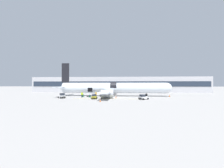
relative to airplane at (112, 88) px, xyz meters
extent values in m
plane|color=gray|center=(0.88, -6.59, -2.84)|extent=(500.00, 500.00, 0.00)
cube|color=yellow|center=(-1.21, -10.01, -2.83)|extent=(19.60, 0.31, 0.01)
cube|color=#B2B2B7|center=(0.88, 28.49, 1.21)|extent=(92.44, 11.10, 8.09)
cube|color=#232D3D|center=(0.88, 22.88, 1.61)|extent=(90.60, 0.16, 2.59)
cylinder|color=silver|center=(0.55, 0.00, 0.11)|extent=(37.08, 3.67, 3.67)
sphere|color=silver|center=(19.09, 0.00, 0.11)|extent=(3.48, 3.48, 3.48)
cone|color=silver|center=(-17.99, 0.00, 0.11)|extent=(4.22, 3.37, 3.37)
cylinder|color=black|center=(0.55, -0.03, 0.44)|extent=(2.22, 3.68, 3.68)
cube|color=black|center=(-17.30, 0.00, 5.55)|extent=(2.75, 0.28, 7.22)
cube|color=silver|center=(-17.29, -4.48, 0.48)|extent=(1.17, 8.96, 0.20)
cube|color=silver|center=(-17.29, 4.48, 0.48)|extent=(1.17, 8.96, 0.20)
cube|color=silver|center=(-0.93, -8.55, -0.90)|extent=(2.80, 16.00, 0.40)
cube|color=silver|center=(-0.93, 8.55, -0.90)|extent=(2.80, 16.00, 0.40)
cylinder|color=#B2B7BF|center=(-0.73, -8.55, -1.56)|extent=(3.74, 2.50, 2.50)
cylinder|color=#B2B7BF|center=(-0.73, 8.56, -1.56)|extent=(3.74, 2.50, 2.50)
cube|color=black|center=(-7.61, -1.81, -0.53)|extent=(1.70, 0.12, 1.40)
cylinder|color=#56565B|center=(12.04, 0.00, -1.59)|extent=(0.22, 0.22, 1.56)
sphere|color=black|center=(12.04, 0.00, -2.37)|extent=(0.94, 0.94, 0.94)
cylinder|color=#56565B|center=(-3.16, -2.53, -1.59)|extent=(0.22, 0.22, 1.56)
sphere|color=black|center=(-3.16, -2.53, -2.37)|extent=(0.94, 0.94, 0.94)
cylinder|color=#56565B|center=(-3.16, 2.54, -1.59)|extent=(0.22, 0.22, 1.56)
sphere|color=black|center=(-3.16, 2.54, -2.37)|extent=(0.94, 0.94, 0.94)
cube|color=white|center=(-14.55, -9.61, -2.29)|extent=(2.72, 2.67, 0.63)
cube|color=#232833|center=(-14.23, -9.91, -1.62)|extent=(1.59, 1.59, 0.71)
cube|color=black|center=(-13.61, -10.50, -2.41)|extent=(0.91, 0.95, 0.31)
sphere|color=black|center=(-14.36, -10.65, -2.56)|extent=(0.56, 0.56, 0.56)
sphere|color=black|center=(-13.50, -9.73, -2.56)|extent=(0.56, 0.56, 0.56)
sphere|color=black|center=(-15.59, -9.49, -2.56)|extent=(0.56, 0.56, 0.56)
sphere|color=black|center=(-14.73, -8.57, -2.56)|extent=(0.56, 0.56, 0.56)
cube|color=yellow|center=(-4.17, -11.15, -2.33)|extent=(1.45, 2.30, 0.54)
cube|color=#232833|center=(-4.14, -11.54, -1.74)|extent=(1.16, 1.08, 0.64)
cube|color=black|center=(-4.07, -12.30, -2.44)|extent=(1.16, 0.21, 0.27)
sphere|color=black|center=(-4.71, -11.95, -2.56)|extent=(0.56, 0.56, 0.56)
sphere|color=black|center=(-3.50, -11.85, -2.56)|extent=(0.56, 0.56, 0.56)
sphere|color=black|center=(-4.83, -10.45, -2.56)|extent=(0.56, 0.56, 0.56)
sphere|color=black|center=(-3.62, -10.35, -2.56)|extent=(0.56, 0.56, 0.56)
cube|color=white|center=(9.80, -11.31, -2.32)|extent=(2.92, 2.61, 0.55)
cube|color=#232833|center=(9.43, -11.55, -1.73)|extent=(1.64, 1.66, 0.65)
cube|color=black|center=(8.70, -12.03, -2.43)|extent=(0.82, 1.17, 0.28)
sphere|color=black|center=(8.70, -11.20, -2.56)|extent=(0.56, 0.56, 0.56)
sphere|color=black|center=(9.46, -12.36, -2.56)|extent=(0.56, 0.56, 0.56)
sphere|color=black|center=(10.14, -10.25, -2.56)|extent=(0.56, 0.56, 0.56)
sphere|color=black|center=(10.90, -11.42, -2.56)|extent=(0.56, 0.56, 0.56)
cube|color=silver|center=(-6.95, -3.48, -2.23)|extent=(3.03, 1.67, 0.05)
cube|color=silver|center=(-5.53, -3.61, -1.94)|extent=(0.20, 1.39, 0.53)
cube|color=silver|center=(-7.01, -4.14, -1.94)|extent=(2.84, 0.34, 0.53)
cube|color=silver|center=(-6.88, -2.81, -1.94)|extent=(2.84, 0.34, 0.53)
cube|color=#333338|center=(-5.05, -3.66, -2.49)|extent=(0.90, 0.17, 0.06)
sphere|color=black|center=(-6.00, -4.27, -2.64)|extent=(0.40, 0.40, 0.40)
sphere|color=black|center=(-5.87, -2.88, -2.64)|extent=(0.40, 0.40, 0.40)
sphere|color=black|center=(-8.03, -4.07, -2.64)|extent=(0.40, 0.40, 0.40)
sphere|color=black|center=(-7.89, -2.68, -2.64)|extent=(0.40, 0.40, 0.40)
cube|color=#721951|center=(-6.70, -3.65, -2.05)|extent=(0.37, 0.24, 0.30)
cube|color=#1E2347|center=(-7.81, -3.51, -2.03)|extent=(0.55, 0.31, 0.35)
cylinder|color=black|center=(-9.18, -6.40, -2.39)|extent=(0.44, 0.44, 0.89)
cylinder|color=#B7E019|center=(-9.18, -6.40, -1.60)|extent=(0.57, 0.57, 0.70)
sphere|color=#9E7556|center=(-9.18, -6.40, -1.13)|extent=(0.25, 0.25, 0.25)
cylinder|color=#B7E019|center=(-9.39, -6.53, -1.68)|extent=(0.18, 0.18, 0.64)
cylinder|color=#B7E019|center=(-8.96, -6.28, -1.68)|extent=(0.18, 0.18, 0.64)
cylinder|color=black|center=(-3.73, -3.51, -2.41)|extent=(0.40, 0.40, 0.85)
cylinder|color=#CCE523|center=(-3.73, -3.51, -1.65)|extent=(0.52, 0.52, 0.67)
sphere|color=#9E7556|center=(-3.73, -3.51, -1.20)|extent=(0.24, 0.24, 0.24)
cylinder|color=#CCE523|center=(-3.64, -3.29, -1.73)|extent=(0.16, 0.16, 0.62)
cylinder|color=#CCE523|center=(-3.82, -3.73, -1.73)|extent=(0.16, 0.16, 0.62)
cylinder|color=#1E2338|center=(-2.95, -4.68, -2.41)|extent=(0.38, 0.38, 0.85)
cylinder|color=orange|center=(-2.95, -4.68, -1.66)|extent=(0.49, 0.49, 0.67)
sphere|color=brown|center=(-2.95, -4.68, -1.20)|extent=(0.23, 0.23, 0.23)
cylinder|color=orange|center=(-2.89, -4.91, -1.73)|extent=(0.16, 0.16, 0.61)
cylinder|color=orange|center=(-3.01, -4.45, -1.73)|extent=(0.16, 0.16, 0.61)
cylinder|color=black|center=(-4.82, -5.32, -2.40)|extent=(0.42, 0.42, 0.88)
cylinder|color=orange|center=(-4.82, -5.32, -1.62)|extent=(0.54, 0.54, 0.69)
sphere|color=beige|center=(-4.82, -5.32, -1.15)|extent=(0.24, 0.24, 0.24)
cylinder|color=orange|center=(-4.92, -5.55, -1.69)|extent=(0.17, 0.17, 0.63)
cylinder|color=orange|center=(-4.73, -5.10, -1.69)|extent=(0.17, 0.17, 0.63)
cube|color=#14472D|center=(-9.38, -4.47, -2.46)|extent=(0.52, 0.32, 0.75)
cube|color=black|center=(-9.38, -4.47, -2.03)|extent=(0.30, 0.12, 0.12)
cube|color=#14472D|center=(-6.73, -5.94, -2.50)|extent=(0.52, 0.42, 0.69)
cube|color=black|center=(-6.73, -5.94, -2.09)|extent=(0.28, 0.13, 0.12)
cube|color=black|center=(19.80, -0.72, -2.82)|extent=(0.63, 0.63, 0.03)
cone|color=orange|center=(19.80, -0.72, -2.49)|extent=(0.47, 0.47, 0.70)
cylinder|color=white|center=(19.80, -0.72, -2.45)|extent=(0.27, 0.27, 0.08)
cube|color=black|center=(-1.35, -17.56, -2.82)|extent=(0.54, 0.54, 0.03)
cone|color=orange|center=(-1.35, -17.56, -2.51)|extent=(0.40, 0.40, 0.65)
cylinder|color=white|center=(-1.35, -17.56, -2.48)|extent=(0.23, 0.23, 0.08)
cube|color=black|center=(1.84, -7.53, -2.82)|extent=(0.44, 0.44, 0.03)
cone|color=orange|center=(1.84, -7.53, -2.49)|extent=(0.33, 0.33, 0.70)
cylinder|color=white|center=(1.84, -7.53, -2.45)|extent=(0.19, 0.19, 0.08)
camera|label=1|loc=(4.69, -53.41, 1.37)|focal=24.00mm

